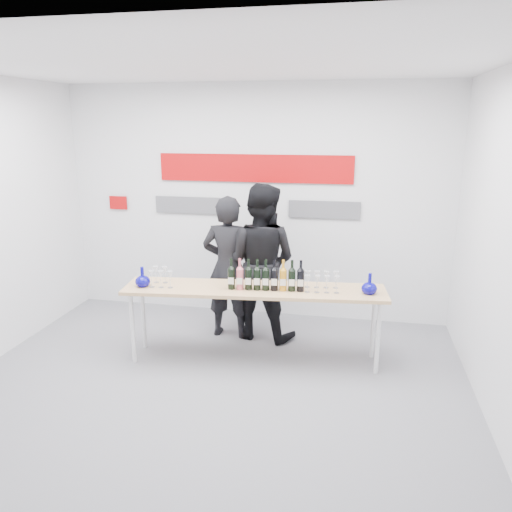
{
  "coord_description": "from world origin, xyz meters",
  "views": [
    {
      "loc": [
        1.29,
        -4.29,
        2.53
      ],
      "look_at": [
        0.28,
        0.7,
        1.15
      ],
      "focal_mm": 35.0,
      "sensor_mm": 36.0,
      "label": 1
    }
  ],
  "objects_px": {
    "tasting_table": "(254,294)",
    "presenter_left": "(228,268)",
    "presenter_right": "(260,262)",
    "mic_stand": "(247,304)"
  },
  "relations": [
    {
      "from": "presenter_left",
      "to": "mic_stand",
      "type": "bearing_deg",
      "value": 174.29
    },
    {
      "from": "mic_stand",
      "to": "tasting_table",
      "type": "bearing_deg",
      "value": -80.25
    },
    {
      "from": "tasting_table",
      "to": "presenter_left",
      "type": "bearing_deg",
      "value": 120.54
    },
    {
      "from": "tasting_table",
      "to": "presenter_left",
      "type": "xyz_separation_m",
      "value": [
        -0.43,
        0.58,
        0.09
      ]
    },
    {
      "from": "presenter_right",
      "to": "mic_stand",
      "type": "xyz_separation_m",
      "value": [
        -0.14,
        -0.1,
        -0.5
      ]
    },
    {
      "from": "presenter_left",
      "to": "mic_stand",
      "type": "xyz_separation_m",
      "value": [
        0.23,
        -0.03,
        -0.43
      ]
    },
    {
      "from": "tasting_table",
      "to": "presenter_right",
      "type": "xyz_separation_m",
      "value": [
        -0.06,
        0.66,
        0.16
      ]
    },
    {
      "from": "tasting_table",
      "to": "presenter_right",
      "type": "distance_m",
      "value": 0.68
    },
    {
      "from": "presenter_left",
      "to": "presenter_right",
      "type": "distance_m",
      "value": 0.38
    },
    {
      "from": "presenter_left",
      "to": "presenter_right",
      "type": "bearing_deg",
      "value": -167.13
    }
  ]
}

